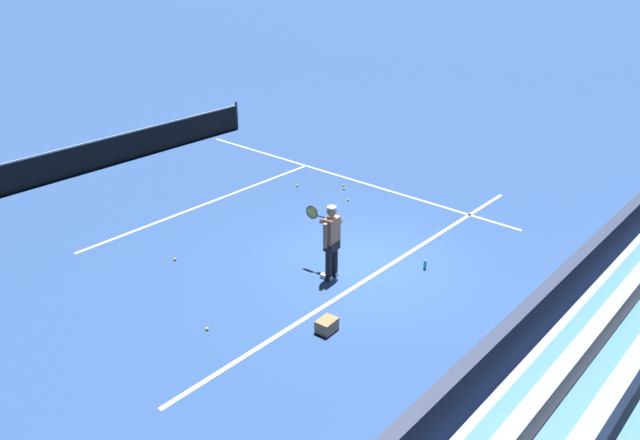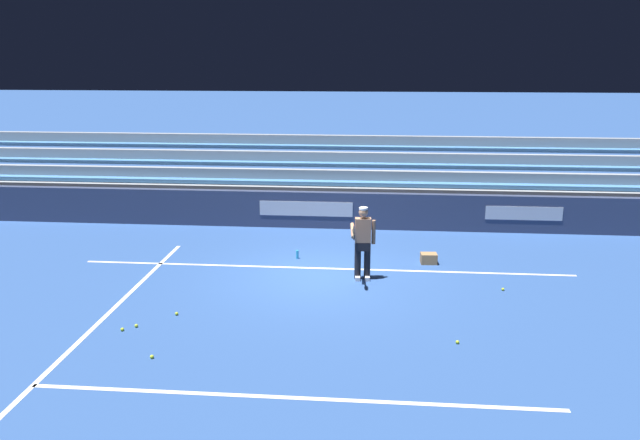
{
  "view_description": "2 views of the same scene",
  "coord_description": "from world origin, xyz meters",
  "px_view_note": "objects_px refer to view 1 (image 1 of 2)",
  "views": [
    {
      "loc": [
        -10.19,
        -7.57,
        6.94
      ],
      "look_at": [
        -0.25,
        1.08,
        0.88
      ],
      "focal_mm": 35.0,
      "sensor_mm": 36.0,
      "label": 1
    },
    {
      "loc": [
        -1.18,
        13.89,
        5.02
      ],
      "look_at": [
        0.09,
        -0.36,
        1.26
      ],
      "focal_mm": 35.0,
      "sensor_mm": 36.0,
      "label": 2
    }
  ],
  "objects_px": {
    "tennis_ball_stray_back": "(175,259)",
    "tennis_ball_near_player": "(207,329)",
    "tennis_player": "(331,241)",
    "ball_box_cardboard": "(327,325)",
    "tennis_ball_on_baseline": "(343,185)",
    "tennis_ball_by_box": "(297,186)",
    "water_bottle": "(425,265)",
    "tennis_net": "(111,150)",
    "tennis_ball_midcourt": "(344,189)",
    "tennis_ball_toward_net": "(348,200)"
  },
  "relations": [
    {
      "from": "tennis_player",
      "to": "tennis_ball_on_baseline",
      "type": "height_order",
      "value": "tennis_player"
    },
    {
      "from": "tennis_player",
      "to": "tennis_ball_toward_net",
      "type": "height_order",
      "value": "tennis_player"
    },
    {
      "from": "tennis_player",
      "to": "tennis_net",
      "type": "relative_size",
      "value": 0.15
    },
    {
      "from": "tennis_ball_by_box",
      "to": "tennis_net",
      "type": "bearing_deg",
      "value": 113.32
    },
    {
      "from": "tennis_player",
      "to": "tennis_ball_near_player",
      "type": "distance_m",
      "value": 3.28
    },
    {
      "from": "tennis_ball_stray_back",
      "to": "tennis_ball_by_box",
      "type": "distance_m",
      "value": 5.4
    },
    {
      "from": "tennis_net",
      "to": "tennis_ball_near_player",
      "type": "bearing_deg",
      "value": -112.69
    },
    {
      "from": "ball_box_cardboard",
      "to": "tennis_ball_toward_net",
      "type": "xyz_separation_m",
      "value": [
        5.29,
        3.71,
        -0.1
      ]
    },
    {
      "from": "tennis_ball_near_player",
      "to": "tennis_ball_midcourt",
      "type": "distance_m",
      "value": 7.82
    },
    {
      "from": "ball_box_cardboard",
      "to": "tennis_ball_by_box",
      "type": "xyz_separation_m",
      "value": [
        5.14,
        5.56,
        -0.1
      ]
    },
    {
      "from": "ball_box_cardboard",
      "to": "tennis_ball_midcourt",
      "type": "relative_size",
      "value": 6.06
    },
    {
      "from": "tennis_ball_by_box",
      "to": "water_bottle",
      "type": "xyz_separation_m",
      "value": [
        -1.82,
        -5.65,
        0.08
      ]
    },
    {
      "from": "tennis_ball_toward_net",
      "to": "tennis_ball_on_baseline",
      "type": "distance_m",
      "value": 1.14
    },
    {
      "from": "ball_box_cardboard",
      "to": "tennis_net",
      "type": "bearing_deg",
      "value": 77.35
    },
    {
      "from": "tennis_ball_toward_net",
      "to": "water_bottle",
      "type": "xyz_separation_m",
      "value": [
        -1.96,
        -3.81,
        0.08
      ]
    },
    {
      "from": "tennis_net",
      "to": "tennis_player",
      "type": "bearing_deg",
      "value": -95.28
    },
    {
      "from": "tennis_ball_near_player",
      "to": "water_bottle",
      "type": "height_order",
      "value": "water_bottle"
    },
    {
      "from": "water_bottle",
      "to": "tennis_ball_on_baseline",
      "type": "bearing_deg",
      "value": 59.19
    },
    {
      "from": "water_bottle",
      "to": "tennis_net",
      "type": "bearing_deg",
      "value": 93.68
    },
    {
      "from": "tennis_ball_stray_back",
      "to": "water_bottle",
      "type": "distance_m",
      "value": 5.78
    },
    {
      "from": "ball_box_cardboard",
      "to": "tennis_ball_on_baseline",
      "type": "distance_m",
      "value": 7.59
    },
    {
      "from": "ball_box_cardboard",
      "to": "tennis_ball_toward_net",
      "type": "relative_size",
      "value": 6.06
    },
    {
      "from": "water_bottle",
      "to": "tennis_net",
      "type": "height_order",
      "value": "tennis_net"
    },
    {
      "from": "tennis_ball_near_player",
      "to": "water_bottle",
      "type": "bearing_deg",
      "value": -21.0
    },
    {
      "from": "tennis_player",
      "to": "tennis_net",
      "type": "bearing_deg",
      "value": 84.72
    },
    {
      "from": "tennis_ball_by_box",
      "to": "tennis_player",
      "type": "bearing_deg",
      "value": -129.34
    },
    {
      "from": "ball_box_cardboard",
      "to": "water_bottle",
      "type": "relative_size",
      "value": 1.82
    },
    {
      "from": "tennis_ball_near_player",
      "to": "tennis_ball_on_baseline",
      "type": "height_order",
      "value": "same"
    },
    {
      "from": "tennis_ball_near_player",
      "to": "tennis_ball_by_box",
      "type": "xyz_separation_m",
      "value": [
        6.63,
        3.8,
        0.0
      ]
    },
    {
      "from": "tennis_ball_near_player",
      "to": "tennis_ball_by_box",
      "type": "bearing_deg",
      "value": 29.84
    },
    {
      "from": "tennis_ball_midcourt",
      "to": "tennis_net",
      "type": "distance_m",
      "value": 7.89
    },
    {
      "from": "tennis_ball_near_player",
      "to": "tennis_ball_by_box",
      "type": "height_order",
      "value": "same"
    },
    {
      "from": "tennis_ball_by_box",
      "to": "tennis_ball_midcourt",
      "type": "bearing_deg",
      "value": -58.53
    },
    {
      "from": "tennis_player",
      "to": "tennis_ball_midcourt",
      "type": "xyz_separation_m",
      "value": [
        4.25,
        3.06,
        -0.86
      ]
    },
    {
      "from": "tennis_ball_midcourt",
      "to": "tennis_ball_on_baseline",
      "type": "bearing_deg",
      "value": 42.57
    },
    {
      "from": "tennis_ball_near_player",
      "to": "tennis_player",
      "type": "bearing_deg",
      "value": -8.53
    },
    {
      "from": "tennis_ball_toward_net",
      "to": "water_bottle",
      "type": "distance_m",
      "value": 4.29
    },
    {
      "from": "water_bottle",
      "to": "tennis_ball_near_player",
      "type": "bearing_deg",
      "value": 159.0
    },
    {
      "from": "tennis_ball_toward_net",
      "to": "tennis_ball_stray_back",
      "type": "bearing_deg",
      "value": 171.56
    },
    {
      "from": "tennis_ball_stray_back",
      "to": "water_bottle",
      "type": "xyz_separation_m",
      "value": [
        3.48,
        -4.62,
        0.08
      ]
    },
    {
      "from": "tennis_ball_stray_back",
      "to": "tennis_ball_on_baseline",
      "type": "relative_size",
      "value": 1.0
    },
    {
      "from": "tennis_ball_midcourt",
      "to": "tennis_ball_on_baseline",
      "type": "relative_size",
      "value": 1.0
    },
    {
      "from": "tennis_player",
      "to": "ball_box_cardboard",
      "type": "relative_size",
      "value": 4.29
    },
    {
      "from": "tennis_ball_stray_back",
      "to": "tennis_ball_near_player",
      "type": "relative_size",
      "value": 1.0
    },
    {
      "from": "tennis_ball_toward_net",
      "to": "tennis_ball_near_player",
      "type": "bearing_deg",
      "value": -163.89
    },
    {
      "from": "ball_box_cardboard",
      "to": "tennis_ball_midcourt",
      "type": "height_order",
      "value": "ball_box_cardboard"
    },
    {
      "from": "ball_box_cardboard",
      "to": "tennis_player",
      "type": "bearing_deg",
      "value": 38.14
    },
    {
      "from": "tennis_ball_stray_back",
      "to": "tennis_net",
      "type": "xyz_separation_m",
      "value": [
        2.74,
        6.98,
        0.46
      ]
    },
    {
      "from": "water_bottle",
      "to": "tennis_player",
      "type": "bearing_deg",
      "value": 140.74
    },
    {
      "from": "tennis_ball_midcourt",
      "to": "tennis_ball_by_box",
      "type": "distance_m",
      "value": 1.42
    }
  ]
}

